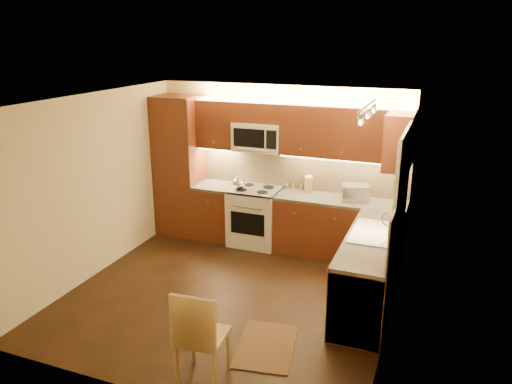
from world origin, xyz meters
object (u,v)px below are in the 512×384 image
at_px(microwave, 258,137).
at_px(kettle, 238,182).
at_px(stove, 255,216).
at_px(toaster_oven, 355,192).
at_px(soap_bottle, 393,217).
at_px(sink, 374,227).
at_px(dining_chair, 202,334).
at_px(knife_block, 308,184).

distance_m(microwave, kettle, 0.76).
xyz_separation_m(stove, kettle, (-0.24, -0.10, 0.58)).
relative_size(microwave, kettle, 3.23).
xyz_separation_m(toaster_oven, soap_bottle, (0.64, -0.77, -0.03)).
xyz_separation_m(microwave, sink, (2.00, -1.26, -0.74)).
relative_size(sink, dining_chair, 0.86).
relative_size(kettle, toaster_oven, 0.60).
distance_m(sink, toaster_oven, 1.29).
xyz_separation_m(stove, sink, (2.00, -1.12, 0.52)).
relative_size(stove, microwave, 1.21).
bearing_deg(stove, kettle, -157.29).
xyz_separation_m(sink, kettle, (-2.24, 1.02, 0.06)).
relative_size(sink, soap_bottle, 5.04).
height_order(kettle, toaster_oven, kettle).
bearing_deg(kettle, stove, 3.61).
height_order(stove, sink, sink).
bearing_deg(stove, sink, -29.36).
bearing_deg(kettle, toaster_oven, -13.45).
bearing_deg(dining_chair, sink, 55.47).
distance_m(kettle, dining_chair, 3.37).
height_order(sink, soap_bottle, soap_bottle).
bearing_deg(sink, soap_bottle, 67.48).
height_order(microwave, toaster_oven, microwave).
distance_m(microwave, sink, 2.48).
xyz_separation_m(knife_block, soap_bottle, (1.38, -0.91, -0.04)).
bearing_deg(sink, toaster_oven, 110.93).
bearing_deg(soap_bottle, stove, -178.69).
distance_m(sink, dining_chair, 2.54).
bearing_deg(stove, toaster_oven, 2.81).
height_order(stove, soap_bottle, soap_bottle).
relative_size(stove, dining_chair, 0.92).
relative_size(sink, knife_block, 3.51).
height_order(stove, toaster_oven, toaster_oven).
bearing_deg(toaster_oven, sink, -87.71).
xyz_separation_m(toaster_oven, knife_block, (-0.74, 0.14, 0.01)).
xyz_separation_m(soap_bottle, dining_chair, (-1.44, -2.59, -0.49)).
distance_m(sink, soap_bottle, 0.46).
relative_size(kettle, dining_chair, 0.24).
height_order(sink, kettle, kettle).
distance_m(microwave, knife_block, 1.06).
bearing_deg(soap_bottle, sink, -93.47).
height_order(sink, toaster_oven, toaster_oven).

